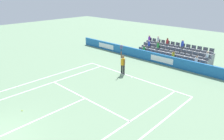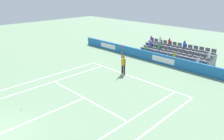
# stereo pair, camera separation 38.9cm
# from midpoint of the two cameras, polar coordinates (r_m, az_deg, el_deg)

# --- Properties ---
(line_baseline) EXTENTS (10.97, 0.10, 0.01)m
(line_baseline) POSITION_cam_midpoint_polar(r_m,az_deg,el_deg) (18.74, 6.39, -1.92)
(line_baseline) COLOR white
(line_baseline) RESTS_ON ground
(line_service) EXTENTS (8.23, 0.10, 0.01)m
(line_service) POSITION_cam_midpoint_polar(r_m,az_deg,el_deg) (15.22, -6.84, -7.57)
(line_service) COLOR white
(line_service) RESTS_ON ground
(line_centre_service) EXTENTS (0.10, 6.40, 0.01)m
(line_centre_service) POSITION_cam_midpoint_polar(r_m,az_deg,el_deg) (13.78, -17.51, -11.76)
(line_centre_service) COLOR white
(line_centre_service) RESTS_ON ground
(line_singles_sideline_left) EXTENTS (0.10, 11.89, 0.01)m
(line_singles_sideline_left) POSITION_cam_midpoint_polar(r_m,az_deg,el_deg) (18.14, -16.12, -3.43)
(line_singles_sideline_left) COLOR white
(line_singles_sideline_left) RESTS_ON ground
(line_singles_sideline_right) EXTENTS (0.10, 11.89, 0.01)m
(line_singles_sideline_right) POSITION_cam_midpoint_polar(r_m,az_deg,el_deg) (12.39, 3.79, -14.73)
(line_singles_sideline_right) COLOR white
(line_singles_sideline_right) RESTS_ON ground
(line_doubles_sideline_left) EXTENTS (0.10, 11.89, 0.01)m
(line_doubles_sideline_left) POSITION_cam_midpoint_polar(r_m,az_deg,el_deg) (19.28, -18.14, -2.21)
(line_doubles_sideline_left) COLOR white
(line_doubles_sideline_left) RESTS_ON ground
(line_doubles_sideline_right) EXTENTS (0.10, 11.89, 0.01)m
(line_doubles_sideline_right) POSITION_cam_midpoint_polar(r_m,az_deg,el_deg) (11.73, 9.05, -17.34)
(line_doubles_sideline_right) COLOR white
(line_doubles_sideline_right) RESTS_ON ground
(line_centre_mark) EXTENTS (0.10, 0.20, 0.01)m
(line_centre_mark) POSITION_cam_midpoint_polar(r_m,az_deg,el_deg) (18.67, 6.20, -2.00)
(line_centre_mark) COLOR white
(line_centre_mark) RESTS_ON ground
(sponsor_barrier) EXTENTS (24.54, 0.22, 1.03)m
(sponsor_barrier) POSITION_cam_midpoint_polar(r_m,az_deg,el_deg) (22.37, 14.32, 2.75)
(sponsor_barrier) COLOR #1E66AD
(sponsor_barrier) RESTS_ON ground
(tennis_player) EXTENTS (0.53, 0.36, 2.85)m
(tennis_player) POSITION_cam_midpoint_polar(r_m,az_deg,el_deg) (18.94, 3.69, 1.63)
(tennis_player) COLOR black
(tennis_player) RESTS_ON ground
(stadium_stand) EXTENTS (8.06, 2.85, 2.21)m
(stadium_stand) POSITION_cam_midpoint_polar(r_m,az_deg,el_deg) (24.32, 17.15, 3.99)
(stadium_stand) COLOR gray
(stadium_stand) RESTS_ON ground
(loose_tennis_ball) EXTENTS (0.07, 0.07, 0.07)m
(loose_tennis_ball) POSITION_cam_midpoint_polar(r_m,az_deg,el_deg) (14.83, -22.81, -9.88)
(loose_tennis_ball) COLOR #D1E533
(loose_tennis_ball) RESTS_ON ground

